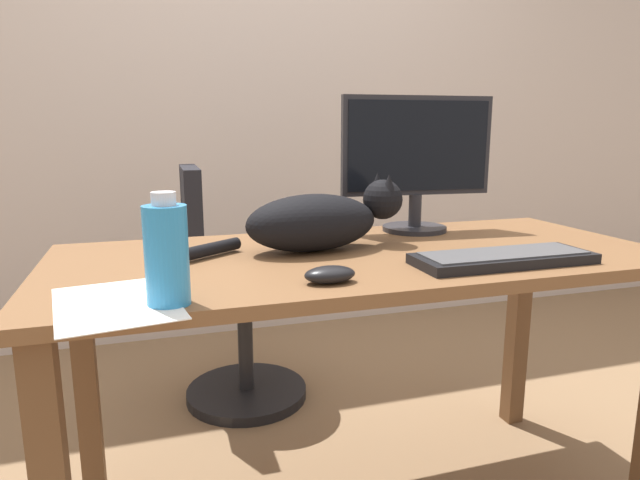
% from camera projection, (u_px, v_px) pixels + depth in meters
% --- Properties ---
extents(back_wall, '(6.00, 0.04, 2.60)m').
position_uv_depth(back_wall, '(250.00, 84.00, 2.76)').
color(back_wall, beige).
rests_on(back_wall, ground_plane).
extents(desk, '(1.58, 0.70, 0.76)m').
position_uv_depth(desk, '(363.00, 292.00, 1.44)').
color(desk, brown).
rests_on(desk, ground_plane).
extents(office_chair, '(0.48, 0.48, 0.94)m').
position_uv_depth(office_chair, '(231.00, 302.00, 2.14)').
color(office_chair, black).
rests_on(office_chair, ground_plane).
extents(monitor, '(0.48, 0.20, 0.41)m').
position_uv_depth(monitor, '(417.00, 159.00, 1.68)').
color(monitor, '#232328').
rests_on(monitor, desk).
extents(keyboard, '(0.44, 0.15, 0.03)m').
position_uv_depth(keyboard, '(503.00, 258.00, 1.30)').
color(keyboard, black).
rests_on(keyboard, desk).
extents(cat, '(0.61, 0.22, 0.20)m').
position_uv_depth(cat, '(320.00, 220.00, 1.44)').
color(cat, black).
rests_on(cat, desk).
extents(computer_mouse, '(0.11, 0.06, 0.04)m').
position_uv_depth(computer_mouse, '(330.00, 274.00, 1.14)').
color(computer_mouse, black).
rests_on(computer_mouse, desk).
extents(paper_sheet, '(0.25, 0.33, 0.00)m').
position_uv_depth(paper_sheet, '(116.00, 303.00, 1.00)').
color(paper_sheet, white).
rests_on(paper_sheet, desk).
extents(water_bottle, '(0.08, 0.08, 0.21)m').
position_uv_depth(water_bottle, '(167.00, 254.00, 0.98)').
color(water_bottle, '#2D8CD1').
rests_on(water_bottle, desk).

